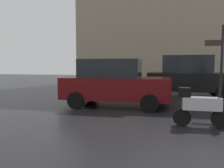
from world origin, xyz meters
TOP-DOWN VIEW (x-y plane):
  - parked_scooter at (0.63, 3.67)m, footprint 1.39×0.32m
  - parked_car_left at (0.99, 9.06)m, footprint 4.11×1.87m
  - parked_car_right at (-2.07, 6.00)m, footprint 4.04×1.91m
  - street_signpost at (1.53, 5.32)m, footprint 1.08×0.08m

SIDE VIEW (x-z plane):
  - parked_scooter at x=0.63m, z-range -0.06..1.17m
  - parked_car_right at x=-2.07m, z-range 0.01..1.82m
  - parked_car_left at x=0.99m, z-range 0.01..2.05m
  - street_signpost at x=1.53m, z-range 0.31..3.14m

